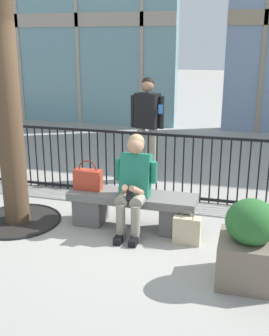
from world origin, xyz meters
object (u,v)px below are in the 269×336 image
stone_bench (132,207)px  shopping_bag (187,230)px  handbag_on_bench (88,179)px  seated_person_with_phone (134,182)px  planter (249,245)px  bystander_at_railing (147,122)px

stone_bench → shopping_bag: bearing=-19.9°
stone_bench → handbag_on_bench: handbag_on_bench is taller
seated_person_with_phone → planter: size_ratio=1.43×
bystander_at_railing → stone_bench: bearing=-81.6°
handbag_on_bench → shopping_bag: size_ratio=0.91×
stone_bench → handbag_on_bench: (-0.58, -0.01, 0.32)m
seated_person_with_phone → planter: (1.36, -0.76, -0.26)m
seated_person_with_phone → shopping_bag: (0.67, -0.14, -0.48)m
stone_bench → planter: (1.42, -0.88, 0.12)m
stone_bench → planter: 1.67m
handbag_on_bench → planter: planter is taller
bystander_at_railing → planter: size_ratio=2.01×
handbag_on_bench → planter: size_ratio=0.45×
handbag_on_bench → planter: (2.00, -0.87, -0.20)m
stone_bench → bystander_at_railing: bystander_at_railing is taller
planter → shopping_bag: bearing=137.9°
bystander_at_railing → planter: bearing=-58.2°
shopping_bag → bystander_at_railing: 2.47m
shopping_bag → planter: bearing=-42.1°
stone_bench → planter: size_ratio=1.88×
stone_bench → planter: planter is taller
handbag_on_bench → bystander_at_railing: (0.31, 1.85, 0.41)m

